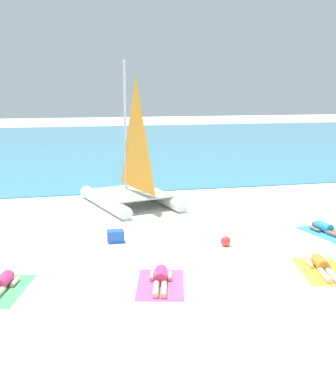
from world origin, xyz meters
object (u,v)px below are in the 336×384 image
(towel_center_left, at_px, (160,284))
(sunbather_center_right, at_px, (322,266))
(sailboat_white, at_px, (132,185))
(towel_center_right, at_px, (322,271))
(towel_leftmost, at_px, (1,290))
(sunbather_rightmost, at_px, (326,229))
(towel_rightmost, at_px, (328,233))
(beach_ball, at_px, (226,241))
(cooler_box, at_px, (115,236))
(sunbather_leftmost, at_px, (1,284))
(sunbather_center_left, at_px, (161,278))

(towel_center_left, bearing_deg, sunbather_center_right, -0.94)
(sailboat_white, distance_m, towel_center_right, 8.98)
(sunbather_center_right, bearing_deg, towel_leftmost, -171.34)
(sunbather_rightmost, bearing_deg, towel_rightmost, -90.00)
(sunbather_center_right, relative_size, beach_ball, 5.27)
(sunbather_center_right, relative_size, cooler_box, 3.12)
(sunbather_center_right, distance_m, towel_rightmost, 3.46)
(towel_leftmost, distance_m, cooler_box, 4.26)
(sunbather_leftmost, bearing_deg, beach_ball, 31.59)
(towel_leftmost, height_order, towel_rightmost, same)
(sailboat_white, xyz_separation_m, towel_leftmost, (-4.28, -7.55, -0.84))
(towel_center_right, xyz_separation_m, sunbather_rightmost, (1.93, 3.00, 0.13))
(towel_leftmost, xyz_separation_m, beach_ball, (6.15, 1.84, 0.14))
(sunbather_center_left, xyz_separation_m, beach_ball, (2.47, 2.29, 0.02))
(sailboat_white, height_order, sunbather_leftmost, sailboat_white)
(sailboat_white, height_order, sunbather_center_right, sailboat_white)
(beach_ball, bearing_deg, towel_center_right, -55.67)
(sunbather_center_right, bearing_deg, sunbather_leftmost, -171.82)
(towel_leftmost, height_order, sunbather_center_left, sunbather_center_left)
(towel_center_right, distance_m, sunbather_rightmost, 3.57)
(sunbather_rightmost, bearing_deg, towel_center_left, -165.52)
(towel_center_right, height_order, cooler_box, cooler_box)
(sunbather_center_right, bearing_deg, sailboat_white, 126.73)
(sunbather_center_left, xyz_separation_m, cooler_box, (-0.65, 3.44, 0.05))
(sunbather_leftmost, height_order, towel_center_right, sunbather_leftmost)
(sunbather_center_left, bearing_deg, towel_center_left, -90.00)
(towel_center_right, relative_size, cooler_box, 3.80)
(towel_leftmost, distance_m, towel_center_right, 7.88)
(towel_center_left, bearing_deg, sunbather_center_left, 75.84)
(towel_center_right, relative_size, towel_rightmost, 1.00)
(towel_rightmost, relative_size, beach_ball, 6.42)
(sunbather_leftmost, xyz_separation_m, towel_rightmost, (9.78, 2.23, -0.13))
(towel_center_left, relative_size, beach_ball, 6.42)
(sailboat_white, height_order, towel_center_left, sailboat_white)
(sunbather_leftmost, distance_m, sunbather_center_left, 3.70)
(sunbather_leftmost, distance_m, sunbather_rightmost, 10.03)
(sailboat_white, bearing_deg, towel_center_left, -109.44)
(towel_rightmost, bearing_deg, towel_center_left, -155.42)
(sailboat_white, distance_m, towel_leftmost, 8.71)
(towel_leftmost, xyz_separation_m, sunbather_center_left, (3.68, -0.45, 0.13))
(beach_ball, bearing_deg, cooler_box, 159.81)
(beach_ball, bearing_deg, towel_rightmost, 7.03)
(sunbather_leftmost, bearing_deg, sunbather_center_left, 7.46)
(sunbather_center_right, bearing_deg, beach_ball, 138.16)
(sunbather_leftmost, xyz_separation_m, towel_center_right, (7.84, -0.71, -0.13))
(sunbather_center_right, height_order, cooler_box, cooler_box)
(sunbather_center_left, bearing_deg, towel_leftmost, -172.78)
(towel_rightmost, bearing_deg, sunbather_rightmost, 100.65)
(sunbather_center_left, relative_size, towel_center_right, 0.82)
(cooler_box, bearing_deg, beach_ball, -20.19)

